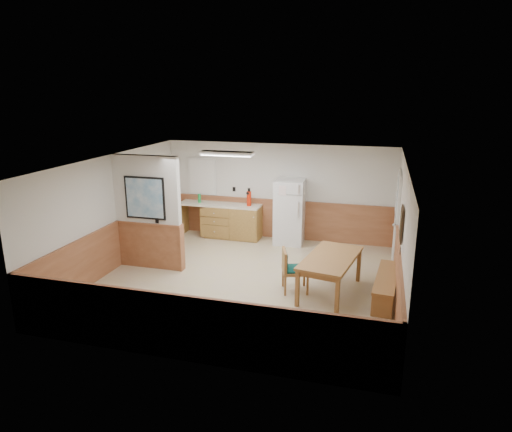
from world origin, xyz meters
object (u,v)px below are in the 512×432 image
(dining_chair, at_px, (290,267))
(soap_bottle, at_px, (199,198))
(fire_extinguisher, at_px, (249,198))
(refrigerator, at_px, (289,212))
(dining_bench, at_px, (386,281))
(dining_table, at_px, (331,261))

(dining_chair, bearing_deg, soap_bottle, 118.75)
(dining_chair, distance_m, fire_extinguisher, 3.41)
(dining_chair, xyz_separation_m, soap_bottle, (-3.06, 2.88, 0.53))
(refrigerator, distance_m, soap_bottle, 2.47)
(dining_bench, relative_size, fire_extinguisher, 3.72)
(refrigerator, height_order, soap_bottle, refrigerator)
(dining_bench, bearing_deg, refrigerator, 136.84)
(dining_chair, relative_size, soap_bottle, 3.53)
(dining_table, distance_m, dining_chair, 0.78)
(dining_table, bearing_deg, dining_chair, -162.10)
(refrigerator, distance_m, dining_bench, 3.64)
(dining_chair, distance_m, soap_bottle, 4.23)
(dining_table, bearing_deg, soap_bottle, 154.12)
(dining_bench, relative_size, dining_chair, 2.06)
(dining_table, height_order, soap_bottle, soap_bottle)
(refrigerator, bearing_deg, dining_bench, -50.44)
(dining_table, relative_size, dining_chair, 2.17)
(refrigerator, height_order, dining_chair, refrigerator)
(fire_extinguisher, height_order, soap_bottle, fire_extinguisher)
(refrigerator, height_order, fire_extinguisher, refrigerator)
(refrigerator, relative_size, soap_bottle, 6.86)
(refrigerator, distance_m, dining_chair, 2.93)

